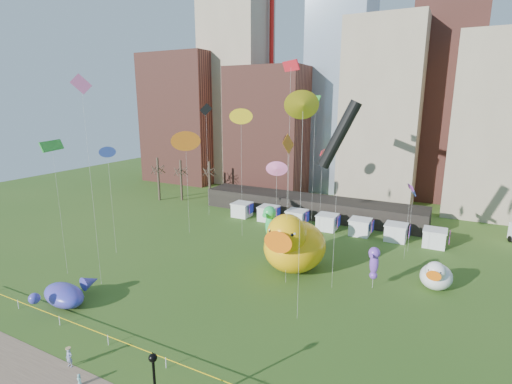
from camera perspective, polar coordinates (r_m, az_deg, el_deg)
The scene contains 29 objects.
ground at distance 32.06m, azimuth -13.16°, elevation -24.04°, with size 160.00×160.00×0.00m, color #30571B.
skyline at distance 81.30m, azimuth 17.45°, elevation 14.32°, with size 101.00×23.00×68.00m.
pavilion at distance 66.83m, azimuth 7.96°, elevation -2.09°, with size 38.00×6.00×3.20m, color black.
vendor_tents at distance 60.01m, azimuth 10.51°, elevation -4.49°, with size 33.24×2.80×2.40m.
bare_trees at distance 77.55m, azimuth -10.87°, elevation 1.79°, with size 8.44×6.44×8.50m.
caution_tape at distance 31.65m, azimuth -13.23°, elevation -23.06°, with size 50.00×0.06×0.90m.
big_duck at distance 44.47m, azimuth 5.53°, elevation -7.62°, with size 7.15×9.62×7.41m.
small_duck at distance 45.11m, azimuth 25.11°, elevation -11.13°, with size 3.54×4.54×3.39m.
seahorse_green at distance 46.70m, azimuth 2.07°, elevation -4.40°, with size 1.73×2.09×6.98m.
seahorse_purple at distance 42.27m, azimuth 17.10°, elevation -9.69°, with size 1.37×1.62×4.63m.
whale_inflatable at distance 42.74m, azimuth -26.36°, elevation -13.37°, with size 5.62×6.80×2.32m.
lamppost at distance 26.23m, azimuth -14.81°, elevation -25.41°, with size 0.52×0.52×4.99m.
woman at distance 33.95m, azimuth -25.94°, elevation -21.21°, with size 0.54×0.36×1.49m, color silver.
toddler at distance 32.10m, azimuth -24.71°, elevation -23.95°, with size 0.31×0.22×0.88m, color silver.
kite_0 at distance 51.13m, azimuth 9.81°, elevation 5.68°, with size 0.66×2.24×13.07m.
kite_1 at distance 41.70m, azimuth -24.38°, elevation 13.14°, with size 1.27×1.55×21.83m.
kite_2 at distance 38.27m, azimuth 12.24°, elevation 8.26°, with size 4.09×1.92×19.44m.
kite_3 at distance 54.86m, azimuth 8.82°, elevation 13.24°, with size 2.56×3.60×19.98m.
kite_4 at distance 31.61m, azimuth 6.99°, elevation 12.66°, with size 1.50×2.08×20.14m.
kite_5 at distance 50.65m, azimuth -21.16°, elevation 5.47°, with size 0.91×1.20×13.85m.
kite_6 at distance 38.96m, azimuth 4.79°, elevation 6.50°, with size 0.41×2.09×16.13m.
kite_7 at distance 49.71m, azimuth 21.94°, elevation 0.55°, with size 0.98×1.91×9.46m.
kite_8 at distance 48.33m, azimuth 5.18°, elevation 18.00°, with size 3.28×3.04×23.94m.
kite_9 at distance 50.23m, azimuth 3.09°, elevation 3.44°, with size 1.90×0.82×11.61m.
kite_10 at distance 64.17m, azimuth -7.42°, elevation 11.48°, with size 1.72×1.17×18.92m.
kite_11 at distance 46.17m, azimuth -27.99°, elevation 6.01°, with size 1.75×3.47×15.21m.
kite_12 at distance 53.35m, azimuth -2.23°, elevation 11.10°, with size 1.99×1.24×18.27m.
kite_13 at distance 52.72m, azimuth 22.26°, elevation -0.01°, with size 0.96×2.22×8.38m.
kite_14 at distance 55.90m, azimuth -10.40°, elevation 7.44°, with size 2.22×2.23×15.12m.
Camera 1 is at (17.35, -18.80, 19.32)m, focal length 27.00 mm.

